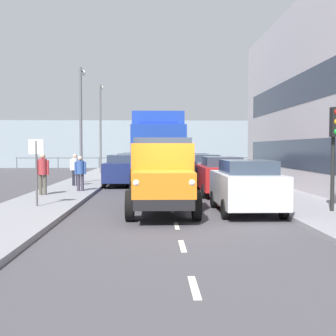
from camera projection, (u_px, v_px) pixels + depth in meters
ground_plane at (166, 189)px, 22.02m from camera, size 80.00×80.00×0.00m
sidewalk_left at (256, 187)px, 22.17m from camera, size 2.75×41.01×0.15m
sidewalk_right at (75, 187)px, 21.87m from camera, size 2.75×41.01×0.15m
road_centreline_markings at (166, 189)px, 21.89m from camera, size 0.12×37.74×0.01m
sea_horizon at (160, 144)px, 45.37m from camera, size 80.00×0.80×5.00m
seawall_railing at (160, 160)px, 41.85m from camera, size 28.08×0.08×1.20m
truck_vintage_orange at (162, 177)px, 13.56m from camera, size 2.17×5.64×2.43m
lorry_cargo_blue at (158, 149)px, 22.05m from camera, size 2.58×8.20×3.87m
car_silver_kerbside_near at (246, 186)px, 13.74m from camera, size 1.93×3.89×1.72m
car_red_kerbside_1 at (220, 175)px, 19.05m from camera, size 1.94×4.30×1.72m
car_grey_kerbside_2 at (205, 169)px, 24.87m from camera, size 1.77×4.41×1.72m
car_black_kerbside_3 at (196, 165)px, 30.32m from camera, size 1.92×4.14×1.72m
car_navy_oppositeside_0 at (122, 170)px, 23.55m from camera, size 1.94×4.12×1.72m
car_white_oppositeside_1 at (129, 166)px, 29.19m from camera, size 1.80×4.58×1.72m
car_white_6_oppositeside_2 at (133, 163)px, 34.77m from camera, size 1.84×4.15×1.72m
pedestrian_strolling at (43, 170)px, 17.71m from camera, size 0.53×0.34×1.74m
pedestrian_near_railing at (80, 171)px, 19.35m from camera, size 0.53×0.34×1.59m
pedestrian_by_lamp at (75, 167)px, 22.10m from camera, size 0.53×0.34×1.65m
traffic_light_near at (335, 136)px, 13.02m from camera, size 0.28×0.41×3.20m
lamp_post_promenade at (81, 114)px, 24.05m from camera, size 0.32×1.14×6.47m
lamp_post_far at (101, 121)px, 33.16m from camera, size 0.32×1.14×6.87m
street_sign at (36, 161)px, 14.29m from camera, size 0.50×0.07×2.25m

